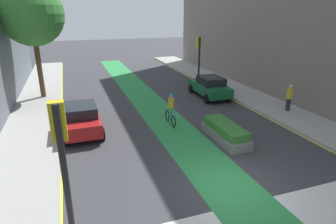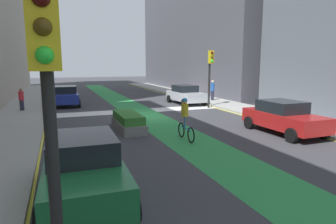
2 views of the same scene
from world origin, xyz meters
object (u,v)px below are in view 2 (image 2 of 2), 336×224
at_px(car_blue_right_near, 66,96).
at_px(car_silver_left_near, 186,94).
at_px(traffic_signal_near_right, 49,73).
at_px(cyclist_in_lane, 185,118).
at_px(car_green_right_far, 83,167).
at_px(pedestrian_sidewalk_left_a, 212,90).
at_px(pedestrian_sidewalk_right_b, 21,99).
at_px(car_red_left_far, 283,117).
at_px(median_planter, 128,122).
at_px(traffic_signal_near_left, 210,68).
at_px(traffic_signal_far_right, 48,96).

xyz_separation_m(car_blue_right_near, car_silver_left_near, (-9.45, 2.52, 0.00)).
distance_m(traffic_signal_near_right, cyclist_in_lane, 8.91).
xyz_separation_m(car_green_right_far, pedestrian_sidewalk_left_a, (-12.37, -15.51, 0.25)).
height_order(traffic_signal_near_right, car_blue_right_near, traffic_signal_near_right).
bearing_deg(pedestrian_sidewalk_right_b, car_green_right_far, 100.79).
relative_size(car_red_left_far, car_green_right_far, 0.99).
height_order(car_blue_right_near, car_silver_left_near, same).
xyz_separation_m(pedestrian_sidewalk_right_b, median_planter, (-5.66, 7.88, -0.51)).
bearing_deg(pedestrian_sidewalk_right_b, pedestrian_sidewalk_left_a, -178.36).
distance_m(traffic_signal_near_left, cyclist_in_lane, 9.95).
relative_size(car_green_right_far, car_silver_left_near, 0.99).
xyz_separation_m(car_green_right_far, cyclist_in_lane, (-4.70, -4.34, 0.17)).
distance_m(traffic_signal_near_right, traffic_signal_far_right, 14.41).
bearing_deg(car_blue_right_near, car_red_left_far, 124.45).
relative_size(pedestrian_sidewalk_right_b, median_planter, 0.46).
xyz_separation_m(traffic_signal_near_right, car_silver_left_near, (-10.46, -4.05, -2.01)).
height_order(car_red_left_far, pedestrian_sidewalk_right_b, pedestrian_sidewalk_right_b).
distance_m(car_blue_right_near, cyclist_in_lane, 14.02).
bearing_deg(traffic_signal_near_left, traffic_signal_near_right, 6.50).
relative_size(car_green_right_far, median_planter, 1.29).
bearing_deg(car_silver_left_near, car_red_left_far, 90.26).
distance_m(car_red_left_far, car_green_right_far, 10.31).
relative_size(cyclist_in_lane, median_planter, 0.56).
bearing_deg(car_silver_left_near, traffic_signal_far_right, 61.21).
height_order(traffic_signal_near_right, pedestrian_sidewalk_right_b, traffic_signal_near_right).
height_order(pedestrian_sidewalk_left_a, pedestrian_sidewalk_right_b, pedestrian_sidewalk_left_a).
bearing_deg(cyclist_in_lane, pedestrian_sidewalk_right_b, -54.79).
relative_size(car_red_left_far, car_silver_left_near, 0.98).
relative_size(traffic_signal_near_right, median_planter, 1.21).
bearing_deg(traffic_signal_near_right, car_blue_right_near, -98.81).
height_order(traffic_signal_near_left, car_green_right_far, traffic_signal_near_left).
distance_m(traffic_signal_far_right, car_blue_right_near, 21.10).
bearing_deg(traffic_signal_far_right, cyclist_in_lane, -124.38).
xyz_separation_m(cyclist_in_lane, median_planter, (1.91, -2.85, -0.57)).
bearing_deg(car_red_left_far, car_silver_left_near, -89.74).
bearing_deg(car_blue_right_near, traffic_signal_far_right, 88.09).
distance_m(car_silver_left_near, pedestrian_sidewalk_right_b, 12.43).
distance_m(traffic_signal_far_right, cyclist_in_lane, 9.57).
distance_m(traffic_signal_far_right, car_green_right_far, 4.05).
height_order(cyclist_in_lane, median_planter, cyclist_in_lane).
bearing_deg(pedestrian_sidewalk_left_a, median_planter, 40.97).
xyz_separation_m(traffic_signal_far_right, car_green_right_far, (-0.59, -3.39, -2.13)).
relative_size(traffic_signal_far_right, car_silver_left_near, 0.98).
bearing_deg(cyclist_in_lane, median_planter, -56.16).
height_order(pedestrian_sidewalk_right_b, median_planter, pedestrian_sidewalk_right_b).
distance_m(traffic_signal_far_right, median_planter, 11.39).
xyz_separation_m(traffic_signal_far_right, car_silver_left_near, (-10.14, -18.46, -2.13)).
bearing_deg(car_silver_left_near, traffic_signal_near_left, 105.12).
relative_size(traffic_signal_near_right, pedestrian_sidewalk_left_a, 2.27).
relative_size(traffic_signal_near_right, traffic_signal_near_left, 0.93).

